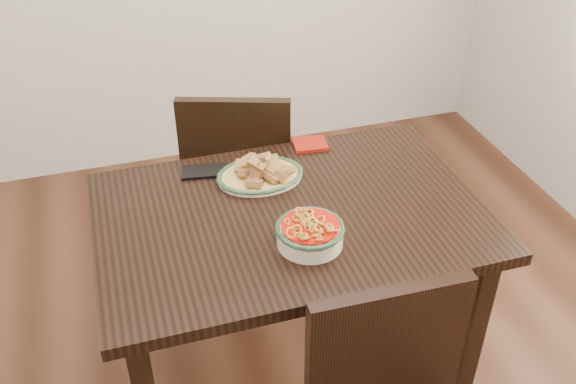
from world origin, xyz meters
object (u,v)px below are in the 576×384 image
object	(u,v)px
dining_table	(290,236)
noodle_bowl	(310,232)
fish_plate	(260,167)
smartphone	(204,171)
chair_far	(240,174)

from	to	relation	value
dining_table	noodle_bowl	distance (m)	0.22
dining_table	noodle_bowl	xyz separation A→B (m)	(0.01, -0.16, 0.14)
dining_table	fish_plate	bearing A→B (deg)	101.29
fish_plate	smartphone	distance (m)	0.20
dining_table	smartphone	bearing A→B (deg)	125.71
smartphone	chair_far	bearing A→B (deg)	68.44
chair_far	smartphone	distance (m)	0.46
chair_far	fish_plate	world-z (taller)	chair_far
dining_table	fish_plate	xyz separation A→B (m)	(-0.04, 0.20, 0.14)
chair_far	smartphone	xyz separation A→B (m)	(-0.19, -0.33, 0.26)
dining_table	smartphone	distance (m)	0.38
chair_far	noodle_bowl	bearing A→B (deg)	110.54
dining_table	fish_plate	distance (m)	0.25
chair_far	smartphone	bearing A→B (deg)	78.23
dining_table	smartphone	world-z (taller)	smartphone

